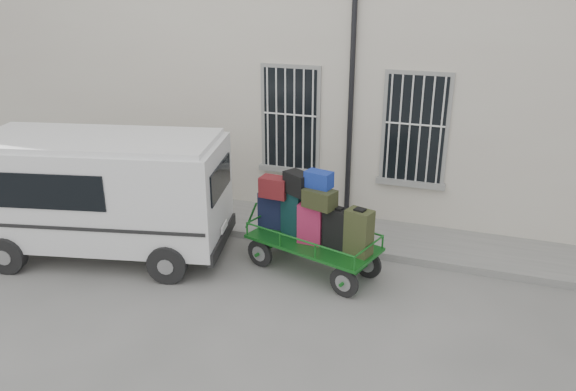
# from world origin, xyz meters

# --- Properties ---
(ground) EXTENTS (80.00, 80.00, 0.00)m
(ground) POSITION_xyz_m (0.00, 0.00, 0.00)
(ground) COLOR slate
(ground) RESTS_ON ground
(building) EXTENTS (24.00, 5.15, 6.00)m
(building) POSITION_xyz_m (0.00, 5.50, 3.00)
(building) COLOR beige
(building) RESTS_ON ground
(sidewalk) EXTENTS (24.00, 1.70, 0.15)m
(sidewalk) POSITION_xyz_m (0.00, 2.20, 0.07)
(sidewalk) COLOR slate
(sidewalk) RESTS_ON ground
(luggage_cart) EXTENTS (2.87, 1.74, 1.99)m
(luggage_cart) POSITION_xyz_m (0.86, 0.50, 1.00)
(luggage_cart) COLOR black
(luggage_cart) RESTS_ON ground
(van) EXTENTS (5.07, 2.98, 2.40)m
(van) POSITION_xyz_m (-3.15, -0.15, 1.37)
(van) COLOR white
(van) RESTS_ON ground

